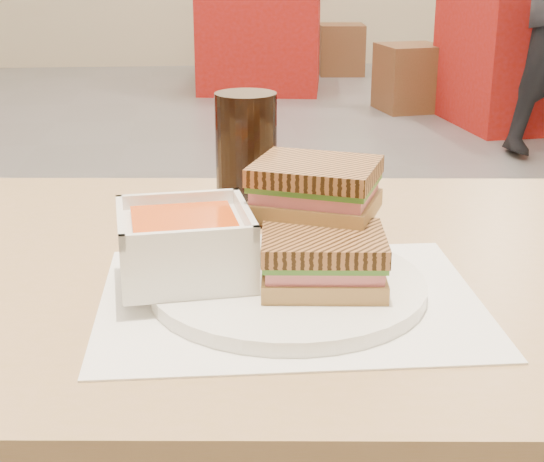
{
  "coord_description": "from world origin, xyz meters",
  "views": [
    {
      "loc": [
        -0.06,
        -2.76,
        1.09
      ],
      "look_at": [
        0.01,
        -2.0,
        0.82
      ],
      "focal_mm": 53.82,
      "sensor_mm": 36.0,
      "label": 1
    }
  ],
  "objects": [
    {
      "name": "bg_chair_1l",
      "position": [
        1.36,
        2.72,
        0.22
      ],
      "size": [
        0.46,
        0.46,
        0.44
      ],
      "color": "brown",
      "rests_on": "ground"
    },
    {
      "name": "cola_glass",
      "position": [
        -0.0,
        -1.76,
        0.83
      ],
      "size": [
        0.08,
        0.08,
        0.17
      ],
      "color": "black",
      "rests_on": "main_table"
    },
    {
      "name": "tray_liner",
      "position": [
        0.03,
        -2.02,
        0.75
      ],
      "size": [
        0.38,
        0.3,
        0.0
      ],
      "color": "white",
      "rests_on": "main_table"
    },
    {
      "name": "plate",
      "position": [
        0.03,
        -2.0,
        0.76
      ],
      "size": [
        0.28,
        0.28,
        0.02
      ],
      "color": "white",
      "rests_on": "tray_liner"
    },
    {
      "name": "bg_chair_2l",
      "position": [
        0.16,
        4.31,
        0.23
      ],
      "size": [
        0.46,
        0.46,
        0.46
      ],
      "color": "brown",
      "rests_on": "ground"
    },
    {
      "name": "bg_chair_2r",
      "position": [
        1.16,
        4.36,
        0.21
      ],
      "size": [
        0.4,
        0.4,
        0.43
      ],
      "color": "brown",
      "rests_on": "ground"
    },
    {
      "name": "soup_bowl",
      "position": [
        -0.08,
        -1.98,
        0.8
      ],
      "size": [
        0.15,
        0.15,
        0.07
      ],
      "color": "white",
      "rests_on": "plate"
    },
    {
      "name": "bg_table_2",
      "position": [
        0.41,
        3.69,
        0.4
      ],
      "size": [
        1.03,
        1.03,
        0.8
      ],
      "color": "maroon",
      "rests_on": "ground"
    },
    {
      "name": "panini_lower",
      "position": [
        0.06,
        -2.02,
        0.79
      ],
      "size": [
        0.13,
        0.11,
        0.05
      ],
      "color": "#9F7847",
      "rests_on": "plate"
    },
    {
      "name": "main_table",
      "position": [
        0.03,
        -1.91,
        0.64
      ],
      "size": [
        1.26,
        0.8,
        0.75
      ],
      "color": "#A07B5A",
      "rests_on": "ground"
    },
    {
      "name": "panini_upper",
      "position": [
        0.06,
        -1.94,
        0.85
      ],
      "size": [
        0.16,
        0.15,
        0.06
      ],
      "color": "#9F7847",
      "rests_on": "panini_lower"
    },
    {
      "name": "bg_table_1",
      "position": [
        1.98,
        2.26,
        0.4
      ],
      "size": [
        1.0,
        1.0,
        0.79
      ],
      "color": "maroon",
      "rests_on": "ground"
    }
  ]
}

